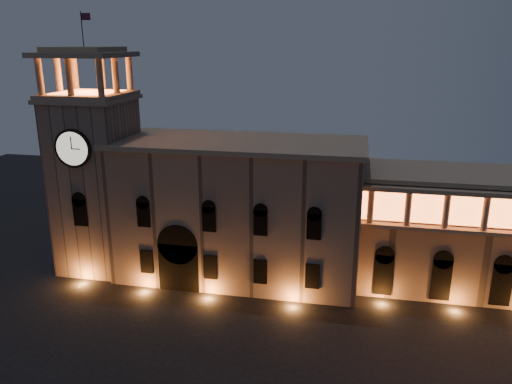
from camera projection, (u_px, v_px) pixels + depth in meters
ground at (204, 384)px, 44.05m from camera, size 160.00×160.00×0.00m
government_building at (238, 210)px, 62.49m from camera, size 30.80×12.80×17.60m
clock_tower at (96, 176)px, 64.00m from camera, size 9.80×9.80×32.40m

